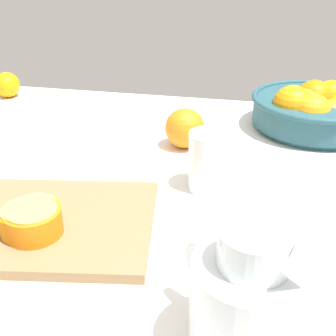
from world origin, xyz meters
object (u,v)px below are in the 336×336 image
at_px(cutting_board, 41,223).
at_px(orange_half_1, 26,220).
at_px(juice_pitcher, 247,309).
at_px(loose_orange_1, 186,128).
at_px(orange_half_0, 33,222).
at_px(fruit_bowl, 314,109).
at_px(loose_orange_2, 7,85).
at_px(orange_half_2, 36,214).
at_px(juice_glass, 209,165).

distance_m(cutting_board, orange_half_1, 0.04).
distance_m(juice_pitcher, loose_orange_1, 0.52).
bearing_deg(orange_half_0, fruit_bowl, 51.71).
xyz_separation_m(cutting_board, loose_orange_2, (-0.37, 0.56, 0.03)).
height_order(orange_half_1, orange_half_2, orange_half_1).
bearing_deg(juice_pitcher, loose_orange_2, 133.40).
bearing_deg(orange_half_0, juice_glass, 43.34).
relative_size(juice_pitcher, orange_half_0, 1.99).
relative_size(loose_orange_1, loose_orange_2, 1.21).
relative_size(orange_half_0, orange_half_1, 1.07).
xyz_separation_m(orange_half_2, loose_orange_1, (0.16, 0.35, 0.01)).
relative_size(juice_pitcher, loose_orange_2, 2.36).
bearing_deg(fruit_bowl, loose_orange_2, 175.16).
bearing_deg(loose_orange_1, juice_glass, -67.42).
xyz_separation_m(orange_half_0, loose_orange_2, (-0.38, 0.59, -0.00)).
bearing_deg(fruit_bowl, juice_glass, -121.55).
bearing_deg(loose_orange_2, loose_orange_1, -22.82).
relative_size(juice_glass, loose_orange_2, 1.51).
height_order(juice_pitcher, juice_glass, juice_pitcher).
relative_size(fruit_bowl, juice_glass, 2.78).
distance_m(juice_pitcher, orange_half_2, 0.34).
bearing_deg(cutting_board, loose_orange_2, 123.60).
height_order(orange_half_2, loose_orange_1, loose_orange_1).
xyz_separation_m(juice_pitcher, cutting_board, (-0.31, 0.16, -0.05)).
height_order(juice_glass, loose_orange_2, juice_glass).
xyz_separation_m(orange_half_1, loose_orange_2, (-0.37, 0.59, -0.00)).
height_order(juice_pitcher, loose_orange_1, juice_pitcher).
height_order(juice_glass, orange_half_1, juice_glass).
bearing_deg(cutting_board, loose_orange_1, 64.08).
bearing_deg(orange_half_1, juice_glass, 41.52).
relative_size(juice_glass, orange_half_2, 1.42).
height_order(juice_glass, loose_orange_1, juice_glass).
relative_size(cutting_board, orange_half_0, 4.16).
bearing_deg(juice_pitcher, orange_half_1, 157.67).
height_order(fruit_bowl, orange_half_2, fruit_bowl).
bearing_deg(juice_glass, orange_half_0, -136.66).
relative_size(fruit_bowl, cutting_board, 0.85).
relative_size(juice_pitcher, juice_glass, 1.56).
height_order(fruit_bowl, juice_glass, fruit_bowl).
bearing_deg(fruit_bowl, juice_pitcher, -100.04).
distance_m(fruit_bowl, orange_half_0, 0.67).
xyz_separation_m(juice_glass, cutting_board, (-0.23, -0.17, -0.04)).
relative_size(orange_half_1, loose_orange_1, 0.92).
bearing_deg(fruit_bowl, orange_half_2, -129.91).
xyz_separation_m(orange_half_0, orange_half_1, (-0.01, 0.00, -0.00)).
bearing_deg(loose_orange_2, orange_half_0, -57.35).
relative_size(juice_glass, cutting_board, 0.31).
distance_m(fruit_bowl, cutting_board, 0.65).
height_order(orange_half_0, loose_orange_1, loose_orange_1).
distance_m(juice_pitcher, cutting_board, 0.35).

